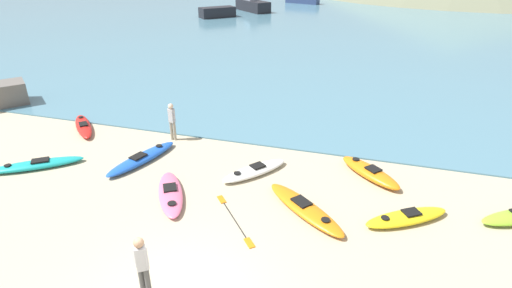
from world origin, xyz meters
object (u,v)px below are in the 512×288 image
Objects in this scene: kayak_on_sand_7 at (36,165)px; moored_boat_0 at (217,12)px; kayak_on_sand_0 at (370,172)px; moored_boat_3 at (253,5)px; kayak_on_sand_8 at (305,208)px; kayak_on_sand_3 at (83,126)px; shoreline_rock at (3,95)px; kayak_on_sand_6 at (407,217)px; kayak_on_sand_4 at (142,158)px; person_near_waterline at (172,119)px; person_near_foreground at (142,264)px; kayak_on_sand_1 at (255,170)px; loose_paddle at (234,219)px; kayak_on_sand_5 at (170,193)px.

moored_boat_0 is (-6.99, 35.96, 0.51)m from kayak_on_sand_7.
moored_boat_3 is at bearing 112.70° from kayak_on_sand_0.
kayak_on_sand_8 is at bearing -123.44° from kayak_on_sand_0.
kayak_on_sand_0 is 0.98× the size of kayak_on_sand_3.
shoreline_rock is (-16.68, 4.88, 0.46)m from kayak_on_sand_8.
kayak_on_sand_6 is 0.87× the size of kayak_on_sand_8.
kayak_on_sand_7 is at bearing -37.12° from shoreline_rock.
kayak_on_sand_3 and kayak_on_sand_4 have the same top height.
kayak_on_sand_4 is at bearing -96.65° from person_near_waterline.
kayak_on_sand_3 is 14.09m from kayak_on_sand_6.
kayak_on_sand_3 is at bearing 177.12° from kayak_on_sand_0.
moored_boat_3 is (-8.30, 38.58, -0.09)m from person_near_waterline.
moored_boat_3 reaches higher than person_near_foreground.
moored_boat_0 is (-14.92, 34.05, 0.50)m from kayak_on_sand_1.
moored_boat_3 is at bearing 106.36° from loose_paddle.
person_near_foreground reaches higher than kayak_on_sand_7.
kayak_on_sand_1 reaches higher than kayak_on_sand_8.
loose_paddle is at bearing -135.00° from kayak_on_sand_0.
shoreline_rock is at bearing 166.26° from kayak_on_sand_3.
shoreline_rock reaches higher than kayak_on_sand_0.
kayak_on_sand_4 is at bearing -73.01° from moored_boat_0.
kayak_on_sand_6 is 1.27× the size of shoreline_rock.
moored_boat_3 is (-3.87, 38.75, 0.70)m from kayak_on_sand_3.
kayak_on_sand_0 is at bearing -6.41° from shoreline_rock.
kayak_on_sand_3 reaches higher than kayak_on_sand_7.
kayak_on_sand_6 is at bearing -18.86° from person_near_waterline.
kayak_on_sand_4 is 1.11× the size of kayak_on_sand_8.
kayak_on_sand_1 is 1.15× the size of loose_paddle.
person_near_waterline reaches higher than kayak_on_sand_5.
kayak_on_sand_3 is 1.54× the size of person_near_waterline.
shoreline_rock is (-5.92, 1.45, 0.45)m from kayak_on_sand_3.
kayak_on_sand_1 is 5.36m from kayak_on_sand_6.
loose_paddle is 1.06× the size of shoreline_rock.
kayak_on_sand_1 is at bearing -11.96° from shoreline_rock.
kayak_on_sand_0 is at bearing 115.88° from kayak_on_sand_6.
kayak_on_sand_0 is 1.52× the size of person_near_waterline.
kayak_on_sand_6 is 5.16m from loose_paddle.
kayak_on_sand_4 is 1.11× the size of kayak_on_sand_7.
person_near_foreground is at bearing -44.97° from kayak_on_sand_3.
moored_boat_0 is 1.87× the size of loose_paddle.
moored_boat_0 reaches higher than kayak_on_sand_4.
loose_paddle is (-1.96, -1.01, -0.12)m from kayak_on_sand_8.
kayak_on_sand_6 reaches higher than kayak_on_sand_7.
person_near_waterline is at bearing 174.43° from kayak_on_sand_0.
person_near_foreground is (1.46, -3.97, 0.86)m from kayak_on_sand_5.
kayak_on_sand_8 is 2.20m from loose_paddle.
kayak_on_sand_4 is 1.63× the size of shoreline_rock.
shoreline_rock reaches higher than kayak_on_sand_4.
kayak_on_sand_0 reaches higher than kayak_on_sand_4.
moored_boat_0 reaches higher than kayak_on_sand_1.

